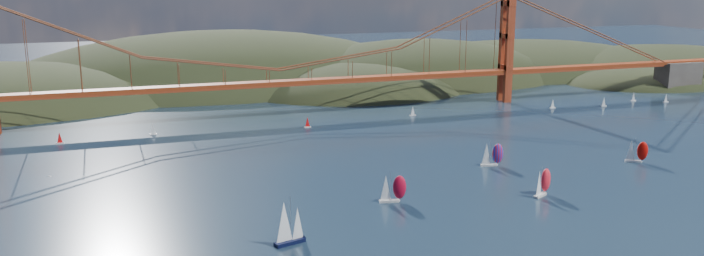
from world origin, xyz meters
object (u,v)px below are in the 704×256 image
object	(u,v)px
racer_0	(392,188)
racer_1	(542,182)
sloop_navy	(288,223)
racer_2	(636,151)
racer_rwb	(492,154)

from	to	relation	value
racer_0	racer_1	bearing A→B (deg)	0.48
sloop_navy	racer_0	distance (m)	42.21
racer_2	sloop_navy	bearing A→B (deg)	-135.41
racer_2	racer_rwb	xyz separation A→B (m)	(-50.79, 12.38, 0.18)
racer_1	racer_rwb	xyz separation A→B (m)	(2.63, 33.91, -0.08)
racer_1	racer_2	bearing A→B (deg)	-6.43
racer_0	sloop_navy	bearing A→B (deg)	-137.19
sloop_navy	racer_2	bearing A→B (deg)	-2.50
sloop_navy	racer_2	distance (m)	138.56
racer_0	racer_1	world-z (taller)	racer_1
sloop_navy	racer_rwb	bearing A→B (deg)	12.28
sloop_navy	racer_0	size ratio (longest dim) A/B	1.37
racer_1	racer_2	distance (m)	57.60
racer_1	racer_2	world-z (taller)	racer_1
sloop_navy	racer_rwb	xyz separation A→B (m)	(83.59, 46.10, -1.26)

